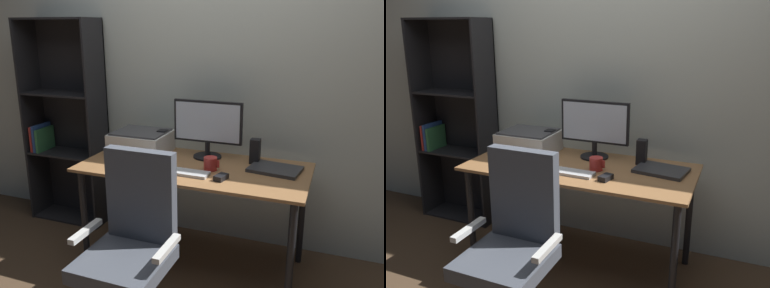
{
  "view_description": "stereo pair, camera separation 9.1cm",
  "coord_description": "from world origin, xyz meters",
  "views": [
    {
      "loc": [
        0.9,
        -2.41,
        1.64
      ],
      "look_at": [
        -0.01,
        -0.02,
        0.9
      ],
      "focal_mm": 38.11,
      "sensor_mm": 36.0,
      "label": 1
    },
    {
      "loc": [
        0.98,
        -2.38,
        1.64
      ],
      "look_at": [
        -0.01,
        -0.02,
        0.9
      ],
      "focal_mm": 38.11,
      "sensor_mm": 36.0,
      "label": 2
    }
  ],
  "objects": [
    {
      "name": "ground_plane",
      "position": [
        0.0,
        0.0,
        0.0
      ],
      "size": [
        12.0,
        12.0,
        0.0
      ],
      "primitive_type": "plane",
      "color": "#4C3826"
    },
    {
      "name": "back_wall",
      "position": [
        0.0,
        0.52,
        1.3
      ],
      "size": [
        6.4,
        0.1,
        2.6
      ],
      "primitive_type": "cube",
      "color": "beige",
      "rests_on": "ground"
    },
    {
      "name": "desk",
      "position": [
        0.0,
        0.0,
        0.65
      ],
      "size": [
        1.51,
        0.7,
        0.74
      ],
      "color": "olive",
      "rests_on": "ground"
    },
    {
      "name": "monitor",
      "position": [
        0.02,
        0.21,
        0.97
      ],
      "size": [
        0.49,
        0.2,
        0.41
      ],
      "color": "black",
      "rests_on": "desk"
    },
    {
      "name": "keyboard",
      "position": [
        0.01,
        -0.16,
        0.75
      ],
      "size": [
        0.29,
        0.12,
        0.02
      ],
      "primitive_type": "cube",
      "rotation": [
        0.0,
        0.0,
        -0.03
      ],
      "color": "#B7BABC",
      "rests_on": "desk"
    },
    {
      "name": "mouse",
      "position": [
        0.24,
        -0.18,
        0.76
      ],
      "size": [
        0.08,
        0.11,
        0.03
      ],
      "primitive_type": "cube",
      "rotation": [
        0.0,
        0.0,
        -0.26
      ],
      "color": "black",
      "rests_on": "desk"
    },
    {
      "name": "coffee_mug",
      "position": [
        0.13,
        -0.03,
        0.78
      ],
      "size": [
        0.1,
        0.09,
        0.09
      ],
      "color": "#B72D28",
      "rests_on": "desk"
    },
    {
      "name": "laptop",
      "position": [
        0.52,
        0.1,
        0.75
      ],
      "size": [
        0.35,
        0.27,
        0.02
      ],
      "primitive_type": "cube",
      "rotation": [
        0.0,
        0.0,
        -0.14
      ],
      "color": "#2D2D30",
      "rests_on": "desk"
    },
    {
      "name": "speaker_left",
      "position": [
        -0.32,
        0.2,
        0.82
      ],
      "size": [
        0.06,
        0.07,
        0.17
      ],
      "primitive_type": "cube",
      "color": "black",
      "rests_on": "desk"
    },
    {
      "name": "speaker_right",
      "position": [
        0.37,
        0.2,
        0.82
      ],
      "size": [
        0.06,
        0.07,
        0.17
      ],
      "primitive_type": "cube",
      "color": "black",
      "rests_on": "desk"
    },
    {
      "name": "printer",
      "position": [
        -0.47,
        0.15,
        0.82
      ],
      "size": [
        0.4,
        0.34,
        0.16
      ],
      "color": "silver",
      "rests_on": "desk"
    },
    {
      "name": "paper_sheet",
      "position": [
        -0.22,
        -0.24,
        0.74
      ],
      "size": [
        0.21,
        0.3,
        0.0
      ],
      "primitive_type": "cube",
      "rotation": [
        0.0,
        0.0,
        0.01
      ],
      "color": "white",
      "rests_on": "desk"
    },
    {
      "name": "office_chair",
      "position": [
        -0.09,
        -0.72,
        0.46
      ],
      "size": [
        0.54,
        0.54,
        1.01
      ],
      "rotation": [
        0.0,
        0.0,
        -0.01
      ],
      "color": "silver",
      "rests_on": "ground"
    },
    {
      "name": "bookshelf",
      "position": [
        -1.28,
        0.35,
        0.84
      ],
      "size": [
        0.67,
        0.28,
        1.7
      ],
      "color": "black",
      "rests_on": "ground"
    }
  ]
}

